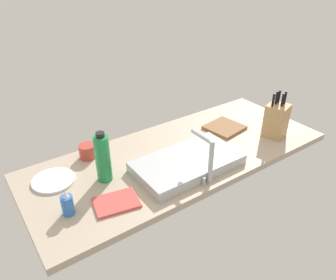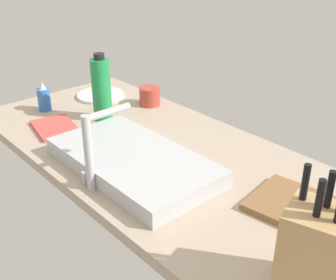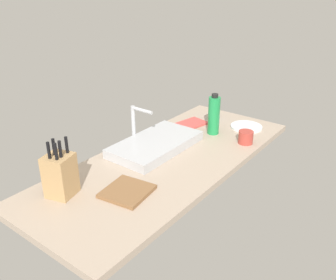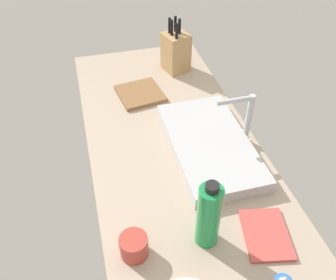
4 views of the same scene
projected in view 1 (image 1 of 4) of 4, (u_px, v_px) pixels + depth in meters
countertop_slab at (180, 155)px, 178.30cm from camera, size 167.00×67.60×3.50cm
sink_basin at (187, 163)px, 164.23cm from camera, size 54.22×29.61×5.20cm
faucet at (208, 156)px, 149.38cm from camera, size 5.50×15.35×22.59cm
knife_block at (276, 120)px, 188.83cm from camera, size 14.62×14.29×27.30cm
cutting_board at (224, 128)px, 200.43cm from camera, size 23.29×22.66×1.80cm
soap_bottle at (67, 204)px, 133.99cm from camera, size 5.14×5.14×11.80cm
water_bottle at (103, 158)px, 150.81cm from camera, size 7.23×7.23×25.73cm
dinner_plate at (54, 180)px, 155.07cm from camera, size 20.33×20.33×1.20cm
dish_towel at (116, 202)px, 141.52cm from camera, size 21.56×17.41×1.20cm
coffee_mug at (87, 151)px, 171.48cm from camera, size 8.64×8.64×7.52cm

